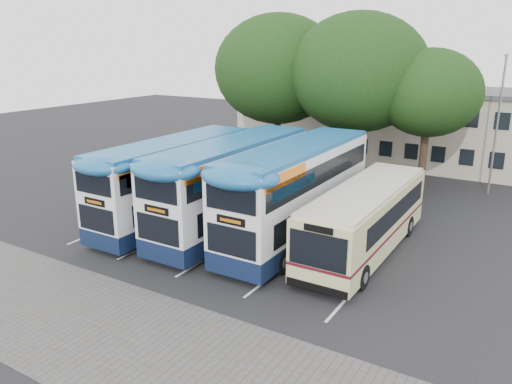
{
  "coord_description": "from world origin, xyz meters",
  "views": [
    {
      "loc": [
        9.36,
        -15.35,
        9.63
      ],
      "look_at": [
        -3.04,
        5.0,
        2.54
      ],
      "focal_mm": 35.0,
      "sensor_mm": 36.0,
      "label": 1
    }
  ],
  "objects_px": {
    "lamp_post": "(498,118)",
    "tree_mid": "(359,73)",
    "bus_dd_mid": "(233,182)",
    "bus_dd_right": "(298,189)",
    "tree_left": "(278,69)",
    "bus_dd_left": "(175,178)",
    "bus_single": "(366,216)",
    "tree_right": "(429,93)"
  },
  "relations": [
    {
      "from": "lamp_post",
      "to": "tree_right",
      "type": "bearing_deg",
      "value": -149.64
    },
    {
      "from": "lamp_post",
      "to": "bus_single",
      "type": "distance_m",
      "value": 14.46
    },
    {
      "from": "tree_mid",
      "to": "bus_dd_left",
      "type": "distance_m",
      "value": 14.77
    },
    {
      "from": "bus_dd_left",
      "to": "bus_dd_mid",
      "type": "height_order",
      "value": "bus_dd_mid"
    },
    {
      "from": "tree_right",
      "to": "bus_single",
      "type": "xyz_separation_m",
      "value": [
        0.14,
        -11.28,
        -4.81
      ]
    },
    {
      "from": "tree_right",
      "to": "tree_mid",
      "type": "bearing_deg",
      "value": -179.1
    },
    {
      "from": "tree_left",
      "to": "bus_dd_mid",
      "type": "height_order",
      "value": "tree_left"
    },
    {
      "from": "tree_left",
      "to": "bus_dd_mid",
      "type": "relative_size",
      "value": 1.02
    },
    {
      "from": "bus_single",
      "to": "tree_left",
      "type": "bearing_deg",
      "value": 134.23
    },
    {
      "from": "tree_left",
      "to": "bus_single",
      "type": "height_order",
      "value": "tree_left"
    },
    {
      "from": "tree_left",
      "to": "bus_dd_left",
      "type": "distance_m",
      "value": 13.99
    },
    {
      "from": "tree_left",
      "to": "bus_dd_left",
      "type": "bearing_deg",
      "value": -86.66
    },
    {
      "from": "bus_dd_mid",
      "to": "bus_dd_right",
      "type": "height_order",
      "value": "bus_dd_right"
    },
    {
      "from": "tree_right",
      "to": "bus_dd_mid",
      "type": "xyz_separation_m",
      "value": [
        -6.87,
        -12.12,
        -3.97
      ]
    },
    {
      "from": "lamp_post",
      "to": "bus_dd_mid",
      "type": "relative_size",
      "value": 0.78
    },
    {
      "from": "lamp_post",
      "to": "bus_single",
      "type": "relative_size",
      "value": 0.83
    },
    {
      "from": "bus_dd_right",
      "to": "bus_single",
      "type": "xyz_separation_m",
      "value": [
        3.49,
        0.31,
        -0.87
      ]
    },
    {
      "from": "bus_single",
      "to": "bus_dd_left",
      "type": "bearing_deg",
      "value": -172.21
    },
    {
      "from": "bus_dd_mid",
      "to": "bus_dd_right",
      "type": "xyz_separation_m",
      "value": [
        3.52,
        0.53,
        0.03
      ]
    },
    {
      "from": "tree_left",
      "to": "bus_dd_right",
      "type": "distance_m",
      "value": 15.02
    },
    {
      "from": "lamp_post",
      "to": "tree_mid",
      "type": "xyz_separation_m",
      "value": [
        -8.62,
        -2.37,
        2.7
      ]
    },
    {
      "from": "bus_single",
      "to": "bus_dd_mid",
      "type": "bearing_deg",
      "value": -173.15
    },
    {
      "from": "lamp_post",
      "to": "tree_mid",
      "type": "distance_m",
      "value": 9.34
    },
    {
      "from": "tree_right",
      "to": "bus_dd_left",
      "type": "xyz_separation_m",
      "value": [
        -10.31,
        -12.71,
        -4.08
      ]
    },
    {
      "from": "lamp_post",
      "to": "tree_mid",
      "type": "bearing_deg",
      "value": -164.66
    },
    {
      "from": "tree_right",
      "to": "bus_dd_right",
      "type": "relative_size",
      "value": 0.8
    },
    {
      "from": "tree_left",
      "to": "tree_right",
      "type": "height_order",
      "value": "tree_left"
    },
    {
      "from": "tree_left",
      "to": "tree_mid",
      "type": "xyz_separation_m",
      "value": [
        6.36,
        -0.31,
        -0.05
      ]
    },
    {
      "from": "lamp_post",
      "to": "tree_left",
      "type": "relative_size",
      "value": 0.76
    },
    {
      "from": "tree_left",
      "to": "tree_mid",
      "type": "height_order",
      "value": "tree_left"
    },
    {
      "from": "tree_right",
      "to": "bus_dd_left",
      "type": "relative_size",
      "value": 0.84
    },
    {
      "from": "lamp_post",
      "to": "bus_dd_right",
      "type": "distance_m",
      "value": 15.85
    },
    {
      "from": "lamp_post",
      "to": "bus_dd_mid",
      "type": "bearing_deg",
      "value": -126.81
    },
    {
      "from": "lamp_post",
      "to": "bus_dd_left",
      "type": "xyz_separation_m",
      "value": [
        -14.23,
        -15.0,
        -2.51
      ]
    },
    {
      "from": "tree_left",
      "to": "bus_dd_right",
      "type": "relative_size",
      "value": 1.0
    },
    {
      "from": "tree_left",
      "to": "tree_mid",
      "type": "distance_m",
      "value": 6.37
    },
    {
      "from": "bus_dd_left",
      "to": "bus_single",
      "type": "bearing_deg",
      "value": 7.79
    },
    {
      "from": "tree_right",
      "to": "bus_dd_left",
      "type": "bearing_deg",
      "value": -129.06
    },
    {
      "from": "bus_dd_right",
      "to": "bus_dd_left",
      "type": "bearing_deg",
      "value": -170.89
    },
    {
      "from": "tree_right",
      "to": "bus_dd_mid",
      "type": "height_order",
      "value": "tree_right"
    },
    {
      "from": "bus_single",
      "to": "tree_right",
      "type": "bearing_deg",
      "value": 90.71
    },
    {
      "from": "tree_mid",
      "to": "bus_dd_left",
      "type": "height_order",
      "value": "tree_mid"
    }
  ]
}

